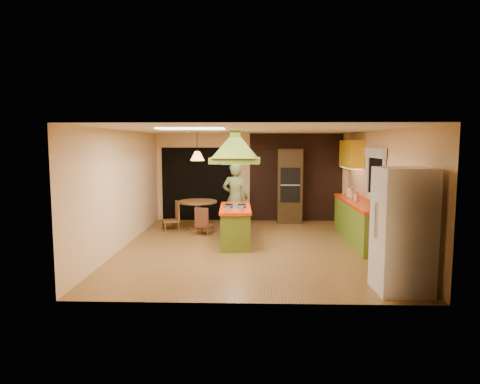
{
  "coord_description": "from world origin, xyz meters",
  "views": [
    {
      "loc": [
        0.04,
        -9.0,
        2.23
      ],
      "look_at": [
        -0.26,
        0.38,
        1.15
      ],
      "focal_mm": 32.0,
      "sensor_mm": 36.0,
      "label": 1
    }
  ],
  "objects_px": {
    "kitchen_island": "(235,225)",
    "dining_table": "(198,209)",
    "canister_large": "(350,192)",
    "refrigerator": "(403,230)",
    "wall_oven": "(289,186)",
    "man": "(235,198)"
  },
  "relations": [
    {
      "from": "dining_table",
      "to": "canister_large",
      "type": "height_order",
      "value": "canister_large"
    },
    {
      "from": "kitchen_island",
      "to": "dining_table",
      "type": "relative_size",
      "value": 1.69
    },
    {
      "from": "dining_table",
      "to": "canister_large",
      "type": "distance_m",
      "value": 3.86
    },
    {
      "from": "refrigerator",
      "to": "canister_large",
      "type": "xyz_separation_m",
      "value": [
        0.14,
        4.13,
        0.09
      ]
    },
    {
      "from": "kitchen_island",
      "to": "refrigerator",
      "type": "distance_m",
      "value": 3.99
    },
    {
      "from": "wall_oven",
      "to": "canister_large",
      "type": "bearing_deg",
      "value": -48.47
    },
    {
      "from": "kitchen_island",
      "to": "dining_table",
      "type": "distance_m",
      "value": 1.93
    },
    {
      "from": "wall_oven",
      "to": "dining_table",
      "type": "xyz_separation_m",
      "value": [
        -2.44,
        -1.04,
        -0.51
      ]
    },
    {
      "from": "kitchen_island",
      "to": "canister_large",
      "type": "relative_size",
      "value": 7.71
    },
    {
      "from": "refrigerator",
      "to": "canister_large",
      "type": "relative_size",
      "value": 8.58
    },
    {
      "from": "refrigerator",
      "to": "dining_table",
      "type": "height_order",
      "value": "refrigerator"
    },
    {
      "from": "refrigerator",
      "to": "dining_table",
      "type": "xyz_separation_m",
      "value": [
        -3.66,
        4.59,
        -0.41
      ]
    },
    {
      "from": "kitchen_island",
      "to": "canister_large",
      "type": "bearing_deg",
      "value": 20.19
    },
    {
      "from": "wall_oven",
      "to": "dining_table",
      "type": "distance_m",
      "value": 2.71
    },
    {
      "from": "man",
      "to": "wall_oven",
      "type": "distance_m",
      "value": 2.08
    },
    {
      "from": "refrigerator",
      "to": "wall_oven",
      "type": "bearing_deg",
      "value": 99.94
    },
    {
      "from": "man",
      "to": "dining_table",
      "type": "bearing_deg",
      "value": -17.86
    },
    {
      "from": "refrigerator",
      "to": "canister_large",
      "type": "height_order",
      "value": "refrigerator"
    },
    {
      "from": "wall_oven",
      "to": "canister_large",
      "type": "xyz_separation_m",
      "value": [
        1.36,
        -1.5,
        -0.01
      ]
    },
    {
      "from": "dining_table",
      "to": "canister_large",
      "type": "xyz_separation_m",
      "value": [
        3.8,
        -0.46,
        0.51
      ]
    },
    {
      "from": "wall_oven",
      "to": "kitchen_island",
      "type": "bearing_deg",
      "value": -118.32
    },
    {
      "from": "kitchen_island",
      "to": "wall_oven",
      "type": "distance_m",
      "value": 3.07
    }
  ]
}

